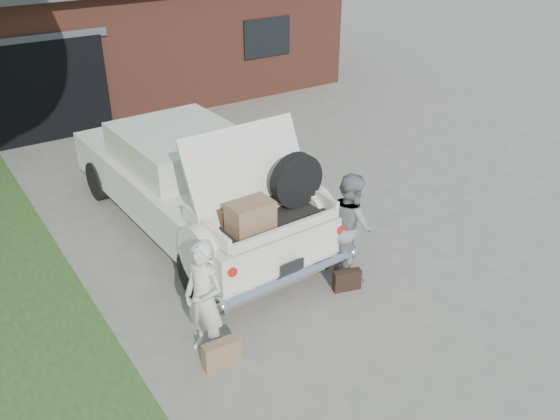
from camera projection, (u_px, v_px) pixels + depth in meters
ground at (304, 296)px, 8.27m from camera, size 90.00×90.00×0.00m
house at (92, 27)px, 16.36m from camera, size 12.80×7.80×3.30m
sedan at (193, 181)px, 9.67m from camera, size 2.35×5.61×2.19m
woman_left at (204, 299)px, 6.94m from camera, size 0.53×0.65×1.54m
woman_right at (350, 225)px, 8.42m from camera, size 0.74×0.88×1.60m
suitcase_left at (222, 354)px, 6.98m from camera, size 0.46×0.17×0.35m
suitcase_right at (347, 280)px, 8.34m from camera, size 0.42×0.23×0.31m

